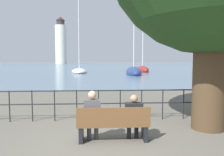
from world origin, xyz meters
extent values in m
plane|color=#605B51|center=(0.00, 0.00, 0.00)|extent=(1000.00, 1000.00, 0.00)
cube|color=slate|center=(0.00, 158.91, 0.00)|extent=(600.00, 300.00, 0.01)
cylinder|color=#4C3823|center=(2.87, 0.80, 1.56)|extent=(0.92, 0.92, 3.12)
cube|color=brown|center=(0.00, 0.00, 0.42)|extent=(1.81, 0.45, 0.05)
cube|color=brown|center=(0.00, -0.21, 0.68)|extent=(1.81, 0.04, 0.45)
cube|color=black|center=(-0.81, 0.00, 0.20)|extent=(0.10, 0.41, 0.40)
cube|color=black|center=(0.81, 0.00, 0.20)|extent=(0.10, 0.41, 0.40)
cylinder|color=#4C4C51|center=(-0.62, 0.16, 0.23)|extent=(0.11, 0.11, 0.45)
cylinder|color=#4C4C51|center=(-0.43, 0.16, 0.23)|extent=(0.11, 0.11, 0.45)
cube|color=#4C4C51|center=(-0.52, 0.07, 0.50)|extent=(0.35, 0.26, 0.14)
cube|color=#4C4C51|center=(-0.52, -0.02, 0.76)|extent=(0.41, 0.24, 0.62)
sphere|color=tan|center=(-0.52, -0.02, 1.18)|extent=(0.21, 0.21, 0.21)
cylinder|color=black|center=(0.43, 0.16, 0.23)|extent=(0.11, 0.11, 0.45)
cylinder|color=black|center=(0.62, 0.16, 0.23)|extent=(0.11, 0.11, 0.45)
cube|color=black|center=(0.52, 0.07, 0.50)|extent=(0.37, 0.26, 0.14)
cube|color=black|center=(0.52, -0.02, 0.71)|extent=(0.43, 0.24, 0.53)
sphere|color=#A87A5B|center=(0.52, -0.02, 1.08)|extent=(0.19, 0.19, 0.19)
cylinder|color=black|center=(-3.31, 1.92, 0.53)|extent=(0.04, 0.04, 1.05)
cylinder|color=black|center=(-2.58, 1.92, 0.53)|extent=(0.04, 0.04, 1.05)
cylinder|color=black|center=(-1.84, 1.92, 0.53)|extent=(0.04, 0.04, 1.05)
cylinder|color=black|center=(-1.10, 1.92, 0.53)|extent=(0.04, 0.04, 1.05)
cylinder|color=black|center=(-0.37, 1.92, 0.53)|extent=(0.04, 0.04, 1.05)
cylinder|color=black|center=(0.37, 1.92, 0.53)|extent=(0.04, 0.04, 1.05)
cylinder|color=black|center=(1.10, 1.92, 0.53)|extent=(0.04, 0.04, 1.05)
cylinder|color=black|center=(1.84, 1.92, 0.53)|extent=(0.04, 0.04, 1.05)
cylinder|color=black|center=(2.58, 1.92, 0.53)|extent=(0.04, 0.04, 1.05)
cylinder|color=black|center=(3.31, 1.92, 0.53)|extent=(0.04, 0.04, 1.05)
cylinder|color=black|center=(4.05, 1.92, 0.53)|extent=(0.04, 0.04, 1.05)
cylinder|color=black|center=(0.00, 1.92, 1.02)|extent=(12.52, 0.04, 0.04)
cylinder|color=black|center=(0.00, 1.92, 0.58)|extent=(12.52, 0.04, 0.04)
ellipsoid|color=white|center=(-3.58, 31.06, 0.20)|extent=(3.12, 7.81, 1.01)
cylinder|color=silver|center=(-3.58, 31.06, 6.31)|extent=(0.14, 0.14, 11.61)
ellipsoid|color=navy|center=(4.63, 25.46, 0.32)|extent=(2.44, 6.77, 1.61)
cylinder|color=silver|center=(4.63, 25.46, 4.41)|extent=(0.14, 0.14, 7.21)
ellipsoid|color=maroon|center=(7.45, 32.99, 0.30)|extent=(2.03, 5.45, 1.50)
cylinder|color=silver|center=(7.45, 32.99, 4.09)|extent=(0.14, 0.14, 6.68)
cylinder|color=silver|center=(-21.49, 119.94, 10.79)|extent=(6.24, 6.24, 21.58)
cylinder|color=#2D2D33|center=(-21.49, 119.94, 22.89)|extent=(4.37, 4.37, 2.63)
cone|color=#4C1E19|center=(-21.49, 119.94, 25.26)|extent=(4.99, 4.99, 2.11)
camera|label=1|loc=(-0.36, -5.38, 2.04)|focal=35.00mm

